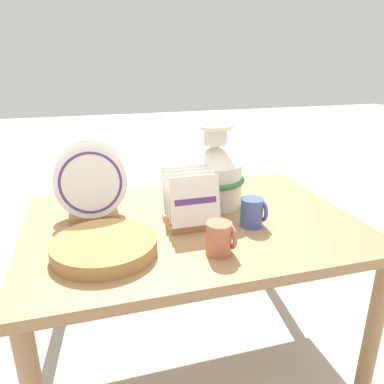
{
  "coord_description": "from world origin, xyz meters",
  "views": [
    {
      "loc": [
        -0.35,
        -1.2,
        1.19
      ],
      "look_at": [
        0.0,
        0.0,
        0.74
      ],
      "focal_mm": 35.0,
      "sensor_mm": 36.0,
      "label": 1
    }
  ],
  "objects_px": {
    "dish_rack_round_plates": "(91,187)",
    "dish_rack_square_plates": "(190,205)",
    "mug_terracotta_glaze": "(220,238)",
    "mug_cobalt_glaze": "(253,212)",
    "ceramic_vase": "(215,173)",
    "wicker_charger_stack": "(104,247)"
  },
  "relations": [
    {
      "from": "dish_rack_round_plates",
      "to": "dish_rack_square_plates",
      "type": "height_order",
      "value": "dish_rack_round_plates"
    },
    {
      "from": "dish_rack_round_plates",
      "to": "dish_rack_square_plates",
      "type": "relative_size",
      "value": 1.42
    },
    {
      "from": "dish_rack_round_plates",
      "to": "mug_terracotta_glaze",
      "type": "distance_m",
      "value": 0.53
    },
    {
      "from": "dish_rack_round_plates",
      "to": "mug_cobalt_glaze",
      "type": "xyz_separation_m",
      "value": [
        0.54,
        -0.23,
        -0.07
      ]
    },
    {
      "from": "ceramic_vase",
      "to": "dish_rack_square_plates",
      "type": "height_order",
      "value": "ceramic_vase"
    },
    {
      "from": "wicker_charger_stack",
      "to": "mug_cobalt_glaze",
      "type": "height_order",
      "value": "mug_cobalt_glaze"
    },
    {
      "from": "wicker_charger_stack",
      "to": "mug_terracotta_glaze",
      "type": "height_order",
      "value": "mug_terracotta_glaze"
    },
    {
      "from": "dish_rack_round_plates",
      "to": "wicker_charger_stack",
      "type": "distance_m",
      "value": 0.31
    },
    {
      "from": "dish_rack_round_plates",
      "to": "mug_cobalt_glaze",
      "type": "distance_m",
      "value": 0.59
    },
    {
      "from": "dish_rack_round_plates",
      "to": "wicker_charger_stack",
      "type": "xyz_separation_m",
      "value": [
        0.02,
        -0.29,
        -0.1
      ]
    },
    {
      "from": "ceramic_vase",
      "to": "mug_terracotta_glaze",
      "type": "bearing_deg",
      "value": -106.74
    },
    {
      "from": "dish_rack_round_plates",
      "to": "dish_rack_square_plates",
      "type": "bearing_deg",
      "value": -25.65
    },
    {
      "from": "mug_cobalt_glaze",
      "to": "dish_rack_round_plates",
      "type": "bearing_deg",
      "value": 156.5
    },
    {
      "from": "dish_rack_square_plates",
      "to": "mug_cobalt_glaze",
      "type": "distance_m",
      "value": 0.22
    },
    {
      "from": "ceramic_vase",
      "to": "wicker_charger_stack",
      "type": "xyz_separation_m",
      "value": [
        -0.45,
        -0.29,
        -0.11
      ]
    },
    {
      "from": "mug_cobalt_glaze",
      "to": "mug_terracotta_glaze",
      "type": "xyz_separation_m",
      "value": [
        -0.18,
        -0.15,
        0.0
      ]
    },
    {
      "from": "dish_rack_square_plates",
      "to": "mug_cobalt_glaze",
      "type": "bearing_deg",
      "value": -19.92
    },
    {
      "from": "ceramic_vase",
      "to": "dish_rack_round_plates",
      "type": "bearing_deg",
      "value": 179.6
    },
    {
      "from": "ceramic_vase",
      "to": "dish_rack_square_plates",
      "type": "distance_m",
      "value": 0.22
    },
    {
      "from": "dish_rack_square_plates",
      "to": "mug_terracotta_glaze",
      "type": "bearing_deg",
      "value": -83.22
    },
    {
      "from": "dish_rack_square_plates",
      "to": "wicker_charger_stack",
      "type": "bearing_deg",
      "value": -156.87
    },
    {
      "from": "dish_rack_round_plates",
      "to": "ceramic_vase",
      "type": "bearing_deg",
      "value": -0.4
    }
  ]
}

